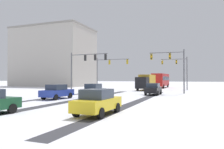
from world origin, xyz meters
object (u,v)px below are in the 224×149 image
object	(u,v)px
traffic_signal_near_left	(85,63)
box_truck_delivery	(146,82)
traffic_signal_far_right	(178,67)
car_black_lead	(153,89)
car_yellow_cab_fourth	(98,102)
bus_oncoming	(161,80)
traffic_signal_far_left	(108,67)
traffic_signal_near_right	(172,63)
car_blue_third	(57,92)
car_silver_second	(94,90)
office_building_far_left_block	(54,57)

from	to	relation	value
traffic_signal_near_left	box_truck_delivery	xyz separation A→B (m)	(7.36, 11.30, -3.17)
traffic_signal_far_right	traffic_signal_near_left	world-z (taller)	same
car_black_lead	box_truck_delivery	distance (m)	12.31
traffic_signal_far_right	car_yellow_cab_fourth	world-z (taller)	traffic_signal_far_right
traffic_signal_far_right	traffic_signal_near_left	bearing A→B (deg)	-133.46
bus_oncoming	car_black_lead	bearing A→B (deg)	-84.20
car_yellow_cab_fourth	traffic_signal_far_left	bearing A→B (deg)	110.83
traffic_signal_near_right	traffic_signal_near_left	size ratio (longest dim) A/B	0.99
traffic_signal_near_right	bus_oncoming	distance (m)	21.39
traffic_signal_far_right	traffic_signal_near_right	size ratio (longest dim) A/B	1.00
bus_oncoming	car_blue_third	bearing A→B (deg)	-101.18
traffic_signal_near_left	box_truck_delivery	size ratio (longest dim) A/B	0.87
traffic_signal_near_left	traffic_signal_near_right	bearing A→B (deg)	8.29
car_black_lead	car_blue_third	size ratio (longest dim) A/B	0.98
traffic_signal_near_right	car_black_lead	world-z (taller)	traffic_signal_near_right
traffic_signal_far_left	car_silver_second	size ratio (longest dim) A/B	1.68
traffic_signal_far_left	car_yellow_cab_fourth	world-z (taller)	traffic_signal_far_left
traffic_signal_far_right	car_black_lead	world-z (taller)	traffic_signal_far_right
traffic_signal_far_right	bus_oncoming	bearing A→B (deg)	117.75
box_truck_delivery	traffic_signal_near_right	bearing A→B (deg)	-58.18
traffic_signal_near_right	bus_oncoming	xyz separation A→B (m)	(-4.63, 20.72, -2.60)
traffic_signal_far_right	box_truck_delivery	bearing A→B (deg)	-155.92
traffic_signal_far_right	office_building_far_left_block	world-z (taller)	office_building_far_left_block
traffic_signal_near_right	car_blue_third	distance (m)	17.08
traffic_signal_far_right	car_silver_second	xyz separation A→B (m)	(-8.71, -20.05, -3.78)
traffic_signal_near_right	bus_oncoming	world-z (taller)	traffic_signal_near_right
traffic_signal_far_left	car_blue_third	xyz separation A→B (m)	(2.20, -20.52, -3.86)
traffic_signal_far_left	bus_oncoming	xyz separation A→B (m)	(8.74, 12.56, -2.69)
traffic_signal_far_left	car_blue_third	world-z (taller)	traffic_signal_far_left
traffic_signal_far_left	car_silver_second	bearing A→B (deg)	-74.06
traffic_signal_far_left	bus_oncoming	world-z (taller)	traffic_signal_far_left
car_black_lead	box_truck_delivery	world-z (taller)	box_truck_delivery
car_yellow_cab_fourth	car_blue_third	bearing A→B (deg)	137.61
traffic_signal_far_left	car_blue_third	distance (m)	20.99
car_blue_third	box_truck_delivery	bearing A→B (deg)	76.18
traffic_signal_near_left	car_yellow_cab_fourth	xyz separation A→B (m)	(10.60, -18.27, -3.99)
traffic_signal_near_right	box_truck_delivery	world-z (taller)	traffic_signal_near_right
car_silver_second	car_blue_third	distance (m)	4.92
car_silver_second	bus_oncoming	bearing A→B (deg)	81.88
traffic_signal_near_right	office_building_far_left_block	xyz separation A→B (m)	(-36.50, 21.99, 4.01)
traffic_signal_far_right	traffic_signal_far_left	size ratio (longest dim) A/B	0.94
car_black_lead	office_building_far_left_block	size ratio (longest dim) A/B	0.19
traffic_signal_near_right	bus_oncoming	size ratio (longest dim) A/B	0.59
traffic_signal_far_right	traffic_signal_near_right	distance (m)	11.97
traffic_signal_near_right	traffic_signal_far_left	world-z (taller)	same
traffic_signal_near_right	traffic_signal_near_left	distance (m)	13.32
traffic_signal_far_left	bus_oncoming	bearing A→B (deg)	55.16
box_truck_delivery	traffic_signal_far_left	bearing A→B (deg)	-170.82
car_black_lead	car_silver_second	distance (m)	8.61
traffic_signal_near_right	car_blue_third	size ratio (longest dim) A/B	1.55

